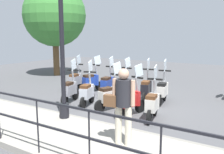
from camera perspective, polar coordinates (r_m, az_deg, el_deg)
The scene contains 17 objects.
ground_plane at distance 8.73m, azimuth 2.08°, elevation -6.32°, with size 28.00×28.00×0.00m, color #4C4C4F.
promenade_walkway at distance 6.33m, azimuth -12.81°, elevation -12.16°, with size 2.20×20.00×0.15m.
fence_railing at distance 5.43m, azimuth -21.04°, elevation -7.14°, with size 0.04×16.03×1.07m.
lamp_post_near at distance 6.72m, azimuth -11.32°, elevation 6.33°, with size 0.26×0.90×4.26m.
pedestrian_with_bag at distance 5.08m, azimuth 2.40°, elevation -5.46°, with size 0.36×0.64×1.59m.
tree_large at distance 15.14m, azimuth -12.97°, elevation 13.58°, with size 3.61×3.61×5.32m.
scooter_near_0 at distance 7.19m, azimuth 9.23°, elevation -5.95°, with size 1.22×0.49×1.54m.
scooter_near_1 at distance 7.49m, azimuth 4.26°, elevation -5.21°, with size 1.20×0.54×1.54m.
scooter_near_2 at distance 8.00m, azimuth -0.58°, elevation -4.22°, with size 1.21×0.53×1.54m.
scooter_near_3 at distance 8.50m, azimuth -5.69°, elevation -3.44°, with size 1.20×0.54×1.54m.
scooter_near_4 at distance 9.02m, azimuth -9.61°, elevation -2.77°, with size 1.21×0.51×1.54m.
scooter_far_0 at distance 8.96m, azimuth 11.49°, elevation -2.90°, with size 1.23×0.47×1.54m.
scooter_far_1 at distance 9.21m, azimuth 7.84°, elevation -2.46°, with size 1.21×0.51×1.54m.
scooter_far_2 at distance 9.55m, azimuth 2.39°, elevation -1.94°, with size 1.23×0.44×1.54m.
scooter_far_3 at distance 9.91m, azimuth -0.98°, elevation -1.50°, with size 1.23×0.44×1.54m.
scooter_far_4 at distance 10.53m, azimuth -4.76°, elevation -0.87°, with size 1.20×0.55×1.54m.
scooter_far_5 at distance 10.81m, azimuth -8.30°, elevation -0.67°, with size 1.22×0.51×1.54m.
Camera 1 is at (-7.25, -4.22, 2.40)m, focal length 40.00 mm.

